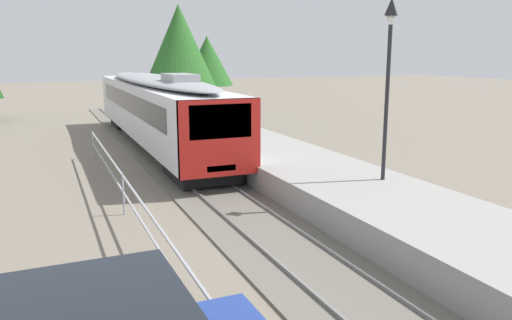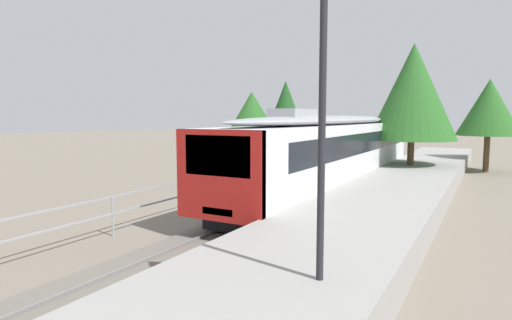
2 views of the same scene
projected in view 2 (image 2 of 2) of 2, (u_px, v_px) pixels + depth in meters
name	position (u px, v px, depth m)	size (l,w,h in m)	color
ground_plane	(144.00, 230.00, 13.50)	(160.00, 160.00, 0.00)	slate
track_rails	(223.00, 242.00, 12.05)	(3.20, 60.00, 0.14)	#6B665B
commuter_train	(335.00, 147.00, 20.36)	(2.82, 20.36, 3.74)	silver
station_platform	(333.00, 245.00, 10.44)	(3.90, 60.00, 0.90)	#999691
platform_lamp_mid_platform	(323.00, 51.00, 6.65)	(0.34, 0.34, 5.35)	#232328
tree_behind_carpark	(286.00, 110.00, 37.82)	(3.84, 3.84, 6.76)	brown
tree_behind_station_far	(489.00, 107.00, 27.05)	(3.85, 3.85, 6.00)	brown
tree_distant_left	(413.00, 92.00, 23.36)	(4.78, 4.78, 7.61)	brown
tree_distant_centre	(252.00, 113.00, 37.38)	(4.43, 4.43, 5.79)	brown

